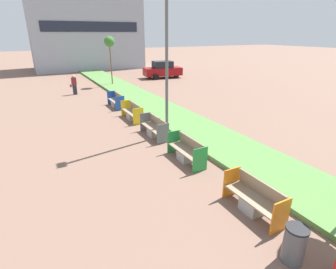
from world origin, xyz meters
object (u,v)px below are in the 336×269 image
bench_grey_frame (154,129)px  pedestrian_walking (74,85)px  bench_green_frame (187,152)px  litter_bin (294,244)px  parked_car_distant (163,70)px  bench_orange_frame (254,200)px  sapling_tree_far (109,43)px  street_lamp_post (167,42)px  bench_blue_frame (116,102)px  bench_yellow_frame (133,113)px

bench_grey_frame → pedestrian_walking: 11.78m
bench_green_frame → litter_bin: 5.35m
pedestrian_walking → parked_car_distant: (10.28, 4.24, 0.10)m
bench_orange_frame → sapling_tree_far: (2.07, 20.68, 3.59)m
street_lamp_post → sapling_tree_far: (1.45, 14.19, -0.45)m
bench_grey_frame → sapling_tree_far: (2.07, 14.05, 3.58)m
bench_grey_frame → bench_blue_frame: size_ratio=1.06×
bench_orange_frame → litter_bin: 1.79m
parked_car_distant → bench_grey_frame: bearing=-110.4°
street_lamp_post → pedestrian_walking: street_lamp_post is taller
bench_grey_frame → litter_bin: bench_grey_frame is taller
bench_blue_frame → parked_car_distant: parked_car_distant is taller
bench_grey_frame → street_lamp_post: street_lamp_post is taller
bench_orange_frame → bench_blue_frame: bearing=90.0°
bench_grey_frame → bench_blue_frame: 6.19m
bench_blue_frame → street_lamp_post: 7.53m
bench_orange_frame → bench_grey_frame: size_ratio=0.93×
bench_grey_frame → street_lamp_post: size_ratio=0.25×
bench_blue_frame → parked_car_distant: 12.85m
street_lamp_post → pedestrian_walking: bearing=101.8°
bench_orange_frame → parked_car_distant: bearing=69.4°
litter_bin → bench_green_frame: bearing=84.4°
bench_grey_frame → bench_yellow_frame: size_ratio=0.98×
sapling_tree_far → pedestrian_walking: sapling_tree_far is taller
pedestrian_walking → litter_bin: bearing=-86.2°
bench_orange_frame → street_lamp_post: bearing=84.6°
pedestrian_walking → parked_car_distant: size_ratio=0.37×
bench_grey_frame → bench_blue_frame: same height
bench_orange_frame → parked_car_distant: size_ratio=0.43×
bench_grey_frame → sapling_tree_far: sapling_tree_far is taller
parked_car_distant → bench_yellow_frame: bearing=-115.7°
sapling_tree_far → street_lamp_post: bearing=-95.9°
bench_blue_frame → parked_car_distant: bearing=48.9°
bench_orange_frame → bench_green_frame: same height
bench_grey_frame → litter_bin: size_ratio=2.23×
bench_green_frame → sapling_tree_far: (2.07, 17.06, 3.58)m
bench_blue_frame → sapling_tree_far: size_ratio=0.43×
bench_grey_frame → litter_bin: 8.36m
pedestrian_walking → bench_blue_frame: bearing=-71.3°
sapling_tree_far → pedestrian_walking: size_ratio=2.81×
bench_green_frame → pedestrian_walking: (-1.84, 14.64, 0.45)m
bench_orange_frame → litter_bin: bearing=-106.9°
sapling_tree_far → pedestrian_walking: 5.56m
bench_green_frame → bench_grey_frame: 3.01m
bench_orange_frame → street_lamp_post: street_lamp_post is taller
bench_yellow_frame → parked_car_distant: parked_car_distant is taller
bench_yellow_frame → pedestrian_walking: 8.79m
litter_bin → sapling_tree_far: size_ratio=0.20×
parked_car_distant → bench_blue_frame: bearing=-123.5°
bench_yellow_frame → litter_bin: size_ratio=2.29×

